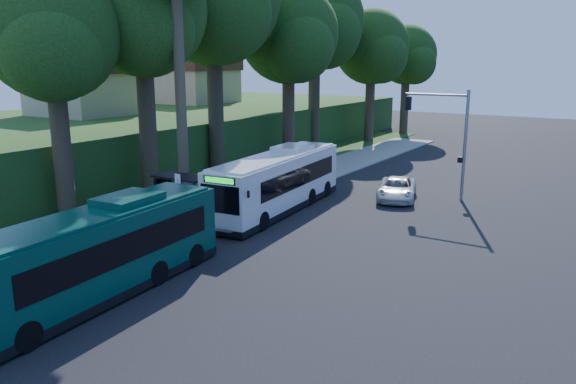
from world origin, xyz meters
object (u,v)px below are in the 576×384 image
Objects in this scene: white_bus at (278,181)px; pickup at (397,189)px; bus_shelter at (180,188)px; teal_bus at (95,254)px.

white_bus reaches higher than pickup.
bus_shelter is 13.87m from pickup.
bus_shelter is at bearing -131.86° from white_bus.
bus_shelter is 10.69m from teal_bus.
teal_bus reaches higher than pickup.
teal_bus is 20.94m from pickup.
pickup is at bearing 52.31° from bus_shelter.
pickup is (3.80, 20.56, -1.06)m from teal_bus.
teal_bus is (1.20, -14.27, -0.03)m from white_bus.
white_bus is at bearing 53.45° from bus_shelter.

